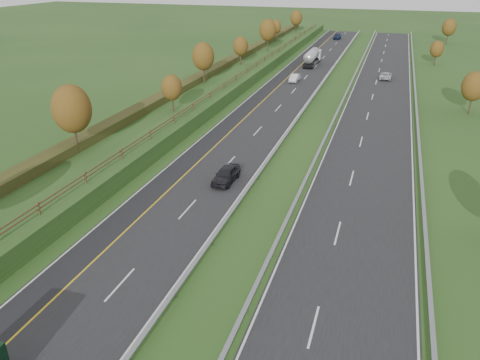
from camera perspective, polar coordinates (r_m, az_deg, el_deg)
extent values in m
plane|color=#254819|center=(71.26, 9.22, 7.32)|extent=(400.00, 400.00, 0.00)
cube|color=black|center=(77.45, 3.94, 9.00)|extent=(10.50, 200.00, 0.04)
cube|color=black|center=(75.37, 16.29, 7.62)|extent=(10.50, 200.00, 0.04)
cube|color=black|center=(78.40, 1.25, 9.25)|extent=(3.00, 200.00, 0.04)
cube|color=silver|center=(78.76, 0.33, 9.34)|extent=(0.15, 200.00, 0.01)
cube|color=gold|center=(78.00, 2.32, 9.17)|extent=(0.15, 200.00, 0.01)
cube|color=silver|center=(76.44, 7.65, 8.65)|extent=(0.15, 200.00, 0.01)
cube|color=silver|center=(75.62, 12.46, 8.11)|extent=(0.15, 200.00, 0.01)
cube|color=silver|center=(75.44, 20.13, 7.13)|extent=(0.15, 200.00, 0.01)
cube|color=silver|center=(35.50, -14.42, -12.21)|extent=(0.15, 4.00, 0.01)
cube|color=silver|center=(31.46, 8.96, -17.21)|extent=(0.15, 4.00, 0.01)
cube|color=silver|center=(44.34, -6.42, -3.54)|extent=(0.15, 4.00, 0.01)
cube|color=silver|center=(41.18, 11.81, -6.32)|extent=(0.15, 4.00, 0.01)
cube|color=silver|center=(54.40, -1.32, 2.15)|extent=(0.15, 4.00, 0.01)
cube|color=silver|center=(51.86, 13.46, 0.26)|extent=(0.15, 4.00, 0.01)
cube|color=silver|center=(65.12, 2.16, 6.00)|extent=(0.15, 4.00, 0.01)
cube|color=silver|center=(63.01, 14.53, 4.56)|extent=(0.15, 4.00, 0.01)
cube|color=silver|center=(76.23, 4.67, 8.74)|extent=(0.15, 4.00, 0.01)
cube|color=silver|center=(74.43, 15.29, 7.55)|extent=(0.15, 4.00, 0.01)
cube|color=silver|center=(87.57, 6.56, 10.76)|extent=(0.15, 4.00, 0.01)
cube|color=silver|center=(86.01, 15.85, 9.74)|extent=(0.15, 4.00, 0.01)
cube|color=silver|center=(99.07, 8.03, 12.31)|extent=(0.15, 4.00, 0.01)
cube|color=silver|center=(97.69, 16.28, 11.41)|extent=(0.15, 4.00, 0.01)
cube|color=silver|center=(110.67, 9.21, 13.53)|extent=(0.15, 4.00, 0.01)
cube|color=silver|center=(109.44, 16.62, 12.72)|extent=(0.15, 4.00, 0.01)
cube|color=silver|center=(122.35, 10.17, 14.52)|extent=(0.15, 4.00, 0.01)
cube|color=silver|center=(121.24, 16.90, 13.77)|extent=(0.15, 4.00, 0.01)
cube|color=silver|center=(134.09, 10.97, 15.33)|extent=(0.15, 4.00, 0.01)
cube|color=silver|center=(133.07, 17.13, 14.64)|extent=(0.15, 4.00, 0.01)
cube|color=silver|center=(145.86, 11.64, 16.00)|extent=(0.15, 4.00, 0.01)
cube|color=silver|center=(144.94, 17.32, 15.37)|extent=(0.15, 4.00, 0.01)
cube|color=silver|center=(157.68, 12.22, 16.58)|extent=(0.15, 4.00, 0.01)
cube|color=silver|center=(156.82, 17.49, 15.98)|extent=(0.15, 4.00, 0.01)
cube|color=silver|center=(169.52, 12.72, 17.07)|extent=(0.15, 4.00, 0.01)
cube|color=silver|center=(168.72, 17.63, 16.51)|extent=(0.15, 4.00, 0.01)
cube|color=#254819|center=(81.20, -5.11, 10.41)|extent=(12.00, 200.00, 2.00)
cube|color=#2D3415|center=(81.62, -6.48, 11.55)|extent=(2.20, 180.00, 1.10)
cube|color=#422B19|center=(79.22, -2.09, 11.29)|extent=(0.08, 184.00, 0.10)
cube|color=#422B19|center=(79.13, -2.10, 11.57)|extent=(0.08, 184.00, 0.10)
cube|color=#422B19|center=(42.23, -23.31, -3.18)|extent=(0.12, 0.12, 1.20)
cube|color=#422B19|center=(46.71, -18.32, 0.29)|extent=(0.12, 0.12, 1.20)
cube|color=#422B19|center=(51.62, -14.24, 3.14)|extent=(0.12, 0.12, 1.20)
cube|color=#422B19|center=(56.85, -10.88, 5.46)|extent=(0.12, 0.12, 1.20)
cube|color=#422B19|center=(62.32, -8.07, 7.37)|extent=(0.12, 0.12, 1.20)
cube|color=#422B19|center=(67.97, -5.71, 8.95)|extent=(0.12, 0.12, 1.20)
cube|color=#422B19|center=(73.77, -3.70, 10.28)|extent=(0.12, 0.12, 1.20)
cube|color=#422B19|center=(79.67, -1.97, 11.40)|extent=(0.12, 0.12, 1.20)
cube|color=#422B19|center=(85.66, -0.47, 12.36)|extent=(0.12, 0.12, 1.20)
cube|color=#422B19|center=(91.71, 0.85, 13.18)|extent=(0.12, 0.12, 1.20)
cube|color=#422B19|center=(97.83, 2.00, 13.90)|extent=(0.12, 0.12, 1.20)
cube|color=#422B19|center=(103.99, 3.03, 14.53)|extent=(0.12, 0.12, 1.20)
cube|color=#422B19|center=(110.19, 3.95, 15.08)|extent=(0.12, 0.12, 1.20)
cube|color=#422B19|center=(116.42, 4.77, 15.57)|extent=(0.12, 0.12, 1.20)
cube|color=#422B19|center=(122.68, 5.51, 16.01)|extent=(0.12, 0.12, 1.20)
cube|color=#422B19|center=(128.97, 6.18, 16.41)|extent=(0.12, 0.12, 1.20)
cube|color=#422B19|center=(135.27, 6.79, 16.76)|extent=(0.12, 0.12, 1.20)
cube|color=#422B19|center=(141.59, 7.35, 17.08)|extent=(0.12, 0.12, 1.20)
cube|color=#422B19|center=(147.93, 7.87, 17.38)|extent=(0.12, 0.12, 1.20)
cube|color=#422B19|center=(154.28, 8.34, 17.64)|extent=(0.12, 0.12, 1.20)
cube|color=#422B19|center=(160.65, 8.78, 17.89)|extent=(0.12, 0.12, 1.20)
cube|color=#422B19|center=(167.02, 9.18, 18.12)|extent=(0.12, 0.12, 1.20)
cube|color=gray|center=(76.18, 8.16, 9.01)|extent=(0.32, 200.00, 0.18)
cube|color=gray|center=(33.50, -7.77, -13.59)|extent=(0.10, 0.14, 0.56)
cube|color=gray|center=(38.71, -3.36, -7.55)|extent=(0.10, 0.14, 0.56)
cube|color=gray|center=(44.42, -0.12, -2.97)|extent=(0.10, 0.14, 0.56)
cube|color=gray|center=(50.46, 2.34, 0.55)|extent=(0.10, 0.14, 0.56)
cube|color=gray|center=(56.72, 4.27, 3.30)|extent=(0.10, 0.14, 0.56)
cube|color=gray|center=(63.13, 5.82, 5.50)|extent=(0.10, 0.14, 0.56)
cube|color=gray|center=(69.66, 7.08, 7.28)|extent=(0.10, 0.14, 0.56)
cube|color=gray|center=(76.27, 8.14, 8.76)|extent=(0.10, 0.14, 0.56)
cube|color=gray|center=(82.94, 9.04, 10.00)|extent=(0.10, 0.14, 0.56)
cube|color=gray|center=(89.66, 9.80, 11.05)|extent=(0.10, 0.14, 0.56)
cube|color=gray|center=(96.43, 10.47, 11.95)|extent=(0.10, 0.14, 0.56)
cube|color=gray|center=(103.22, 11.05, 12.73)|extent=(0.10, 0.14, 0.56)
cube|color=gray|center=(110.04, 11.56, 13.42)|extent=(0.10, 0.14, 0.56)
cube|color=gray|center=(116.89, 12.01, 14.02)|extent=(0.10, 0.14, 0.56)
cube|color=gray|center=(123.75, 12.42, 14.56)|extent=(0.10, 0.14, 0.56)
cube|color=gray|center=(130.62, 12.78, 15.03)|extent=(0.10, 0.14, 0.56)
cube|color=gray|center=(137.51, 13.11, 15.47)|extent=(0.10, 0.14, 0.56)
cube|color=gray|center=(144.40, 13.41, 15.85)|extent=(0.10, 0.14, 0.56)
cube|color=gray|center=(151.31, 13.68, 16.21)|extent=(0.10, 0.14, 0.56)
cube|color=gray|center=(158.23, 13.93, 16.53)|extent=(0.10, 0.14, 0.56)
cube|color=gray|center=(165.15, 14.16, 16.82)|extent=(0.10, 0.14, 0.56)
cube|color=gray|center=(172.08, 14.38, 17.10)|extent=(0.10, 0.14, 0.56)
cube|color=gray|center=(75.53, 12.00, 8.58)|extent=(0.32, 200.00, 0.18)
cube|color=gray|center=(32.00, 0.83, -15.46)|extent=(0.10, 0.14, 0.56)
cube|color=gray|center=(37.42, 4.04, -8.83)|extent=(0.10, 0.14, 0.56)
cube|color=gray|center=(43.30, 6.32, -3.92)|extent=(0.10, 0.14, 0.56)
cube|color=gray|center=(49.47, 8.03, -0.20)|extent=(0.10, 0.14, 0.56)
cube|color=gray|center=(55.84, 9.35, 2.68)|extent=(0.10, 0.14, 0.56)
cube|color=gray|center=(62.35, 10.41, 4.96)|extent=(0.10, 0.14, 0.56)
cube|color=gray|center=(68.95, 11.27, 6.81)|extent=(0.10, 0.14, 0.56)
cube|color=gray|center=(75.62, 11.98, 8.33)|extent=(0.10, 0.14, 0.56)
cube|color=gray|center=(82.35, 12.58, 9.61)|extent=(0.10, 0.14, 0.56)
cube|color=gray|center=(89.11, 13.09, 10.69)|extent=(0.10, 0.14, 0.56)
cube|color=gray|center=(95.92, 13.54, 11.61)|extent=(0.10, 0.14, 0.56)
cube|color=gray|center=(102.75, 13.92, 12.42)|extent=(0.10, 0.14, 0.56)
cube|color=gray|center=(109.60, 14.26, 13.12)|extent=(0.10, 0.14, 0.56)
cube|color=gray|center=(116.46, 14.57, 13.74)|extent=(0.10, 0.14, 0.56)
cube|color=gray|center=(123.35, 14.84, 14.29)|extent=(0.10, 0.14, 0.56)
cube|color=gray|center=(130.24, 15.08, 14.78)|extent=(0.10, 0.14, 0.56)
cube|color=gray|center=(137.15, 15.30, 15.22)|extent=(0.10, 0.14, 0.56)
cube|color=gray|center=(144.06, 15.50, 15.62)|extent=(0.10, 0.14, 0.56)
cube|color=gray|center=(150.99, 15.68, 15.98)|extent=(0.10, 0.14, 0.56)
cube|color=gray|center=(157.92, 15.84, 16.32)|extent=(0.10, 0.14, 0.56)
cube|color=gray|center=(164.85, 16.00, 16.62)|extent=(0.10, 0.14, 0.56)
cube|color=gray|center=(171.79, 16.14, 16.90)|extent=(0.10, 0.14, 0.56)
cube|color=gray|center=(75.32, 20.76, 7.47)|extent=(0.32, 200.00, 0.18)
cube|color=gray|center=(37.01, 21.91, -11.25)|extent=(0.10, 0.14, 0.56)
cube|color=gray|center=(49.16, 21.31, -1.93)|extent=(0.10, 0.14, 0.56)
cube|color=gray|center=(62.10, 20.95, 3.61)|extent=(0.10, 0.14, 0.56)
cube|color=gray|center=(75.41, 20.72, 7.22)|extent=(0.10, 0.14, 0.56)
cube|color=gray|center=(88.94, 20.56, 9.74)|extent=(0.10, 0.14, 0.56)
cube|color=gray|center=(102.59, 20.43, 11.59)|extent=(0.10, 0.14, 0.56)
cube|color=gray|center=(116.33, 20.34, 13.01)|extent=(0.10, 0.14, 0.56)
cube|color=gray|center=(130.12, 20.26, 14.12)|extent=(0.10, 0.14, 0.56)
cube|color=gray|center=(143.96, 20.20, 15.02)|extent=(0.10, 0.14, 0.56)
cube|color=gray|center=(157.82, 20.15, 15.77)|extent=(0.10, 0.14, 0.56)
cube|color=gray|center=(171.70, 20.11, 16.39)|extent=(0.10, 0.14, 0.56)
cylinder|color=#2D2116|center=(54.32, -19.33, 4.66)|extent=(0.24, 0.24, 3.15)
ellipsoid|color=#503411|center=(53.31, -19.85, 8.16)|extent=(4.20, 4.20, 5.25)
cylinder|color=#2D2116|center=(67.56, -8.21, 9.15)|extent=(0.24, 0.24, 2.16)
ellipsoid|color=#503411|center=(66.97, -8.33, 11.10)|extent=(2.88, 2.88, 3.60)
cylinder|color=#2D2116|center=(84.43, -4.43, 12.69)|extent=(0.24, 0.24, 2.88)
ellipsoid|color=#503411|center=(83.83, -4.50, 14.81)|extent=(3.84, 3.84, 4.80)
cylinder|color=#2D2116|center=(100.75, 0.08, 14.56)|extent=(0.24, 0.24, 2.34)
ellipsoid|color=#503411|center=(100.33, 0.08, 16.01)|extent=(3.12, 3.12, 3.90)
cylinder|color=#2D2116|center=(117.48, 3.36, 16.15)|extent=(0.24, 0.24, 3.06)
ellipsoid|color=#503411|center=(117.03, 3.41, 17.78)|extent=(4.08, 4.08, 5.10)
cylinder|color=#2D2116|center=(135.42, 4.33, 17.09)|extent=(0.24, 0.24, 2.25)
ellipsoid|color=#503411|center=(135.12, 4.37, 18.13)|extent=(3.00, 3.00, 3.75)
cylinder|color=#2D2116|center=(152.40, 6.82, 17.92)|extent=(0.24, 0.24, 2.70)
ellipsoid|color=#503411|center=(152.09, 6.88, 19.03)|extent=(3.60, 3.60, 4.50)
cylinder|color=#2D2116|center=(80.75, 26.24, 8.15)|extent=(0.24, 0.24, 2.70)
ellipsoid|color=#503411|center=(80.08, 26.63, 10.18)|extent=(3.60, 3.60, 4.50)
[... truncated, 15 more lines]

